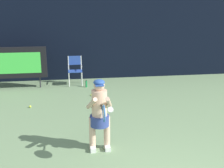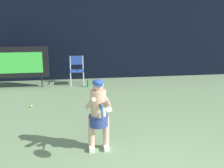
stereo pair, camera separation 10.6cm
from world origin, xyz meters
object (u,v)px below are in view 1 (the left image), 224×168
at_px(scoreboard, 15,63).
at_px(umpire_chair, 75,69).
at_px(tennis_player, 100,112).
at_px(tennis_ball_loose, 91,95).
at_px(tennis_racket, 104,113).
at_px(tennis_ball_spare, 30,107).
at_px(water_bottle, 86,84).

bearing_deg(scoreboard, umpire_chair, 5.99).
bearing_deg(tennis_player, tennis_ball_loose, 88.30).
bearing_deg(tennis_racket, tennis_ball_loose, 108.27).
bearing_deg(scoreboard, tennis_ball_spare, -71.42).
bearing_deg(tennis_ball_loose, tennis_racket, -91.25).
bearing_deg(tennis_player, tennis_ball_spare, 122.59).
distance_m(scoreboard, tennis_racket, 6.06).
distance_m(water_bottle, tennis_ball_spare, 2.63).
bearing_deg(umpire_chair, scoreboard, -174.01).
height_order(water_bottle, tennis_ball_loose, water_bottle).
height_order(water_bottle, tennis_ball_spare, water_bottle).
height_order(scoreboard, umpire_chair, scoreboard).
bearing_deg(tennis_ball_loose, water_bottle, 95.25).
bearing_deg(umpire_chair, tennis_racket, -86.04).
bearing_deg(tennis_ball_loose, tennis_ball_spare, -155.43).
bearing_deg(water_bottle, umpire_chair, 130.72).
xyz_separation_m(water_bottle, tennis_ball_spare, (-1.77, -1.95, -0.09)).
height_order(tennis_racket, tennis_ball_loose, tennis_racket).
distance_m(tennis_player, tennis_ball_spare, 3.36).
distance_m(umpire_chair, tennis_player, 5.17).
xyz_separation_m(tennis_player, tennis_ball_spare, (-1.76, 2.76, -0.78)).
xyz_separation_m(umpire_chair, tennis_ball_loose, (0.49, -1.54, -0.58)).
distance_m(umpire_chair, tennis_ball_loose, 1.72).
height_order(tennis_player, tennis_ball_loose, tennis_player).
relative_size(scoreboard, tennis_racket, 3.65).
xyz_separation_m(scoreboard, tennis_player, (2.50, -4.93, -0.13)).
bearing_deg(water_bottle, scoreboard, 174.77).
relative_size(water_bottle, tennis_ball_spare, 3.90).
height_order(water_bottle, tennis_player, tennis_player).
distance_m(water_bottle, tennis_player, 4.76).
height_order(tennis_racket, tennis_ball_spare, tennis_racket).
xyz_separation_m(scoreboard, tennis_ball_spare, (0.73, -2.18, -0.91)).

